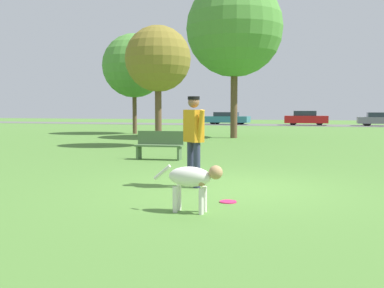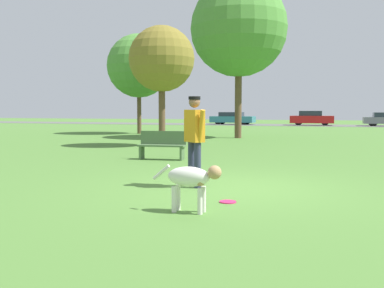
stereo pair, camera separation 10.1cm
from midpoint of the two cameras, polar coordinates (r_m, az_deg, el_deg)
The scene contains 12 objects.
ground_plane at distance 8.48m, azimuth 4.09°, elevation -5.60°, with size 120.00×120.00×0.00m, color #4C7A33.
far_road_strip at distance 44.55m, azimuth 15.49°, elevation 2.29°, with size 120.00×6.00×0.01m.
person at distance 8.45m, azimuth -0.12°, elevation 1.33°, with size 0.57×0.49×1.72m.
dog at distance 6.39m, azimuth -0.33°, elevation -4.43°, with size 1.04×0.30×0.69m.
frisbee at distance 7.19m, azimuth 4.19°, elevation -7.32°, with size 0.27×0.27×0.02m.
tree_mid_center at distance 24.03m, azimuth 5.29°, elevation 14.39°, with size 5.00×5.00×8.18m.
tree_near_left at distance 18.28m, azimuth -4.50°, elevation 10.68°, with size 2.64×2.64×4.83m.
tree_far_left at distance 28.21m, azimuth -7.46°, elevation 9.81°, with size 3.90×3.90×6.14m.
parked_car_teal at distance 46.10m, azimuth 4.43°, elevation 3.28°, with size 4.48×1.94×1.26m.
parked_car_red at distance 44.68m, azimuth 14.22°, elevation 3.20°, with size 4.14×1.96×1.39m.
parked_car_grey at distance 44.74m, azimuth 22.79°, elevation 2.92°, with size 4.19×1.91×1.25m.
park_bench at distance 13.30m, azimuth -4.36°, elevation -0.04°, with size 1.44×0.56×0.84m.
Camera 1 is at (1.96, -8.12, 1.46)m, focal length 42.00 mm.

